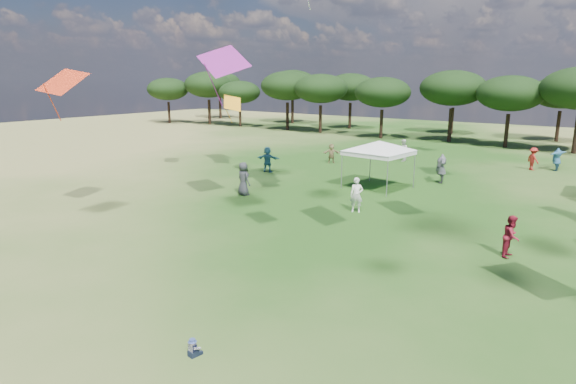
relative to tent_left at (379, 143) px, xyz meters
The scene contains 4 objects.
tree_line 27.36m from the tent_left, 74.39° to the left, with size 108.78×17.63×7.77m.
tent_left is the anchor object (origin of this frame).
toddler 19.99m from the tent_left, 77.39° to the right, with size 0.32×0.35×0.46m.
festival_crowd 5.83m from the tent_left, 35.84° to the left, with size 30.77×21.91×1.92m.
Camera 1 is at (7.34, -5.30, 6.58)m, focal length 30.00 mm.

